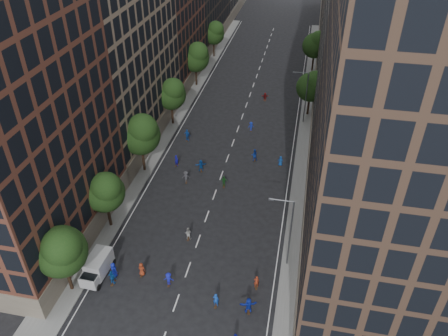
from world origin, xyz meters
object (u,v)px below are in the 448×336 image
skater_1 (216,300)px  streetlamp_near (289,230)px  streetlamp_far (305,95)px  skater_0 (114,270)px  cargo_van (97,267)px

skater_1 → streetlamp_near: bearing=-129.6°
streetlamp_far → skater_0: bearing=-114.9°
cargo_van → skater_0: cargo_van is taller
skater_1 → cargo_van: bearing=-3.6°
streetlamp_near → skater_1: streetlamp_near is taller
skater_0 → skater_1: size_ratio=1.11×
streetlamp_far → skater_1: bearing=-99.0°
streetlamp_near → skater_0: streetlamp_near is taller
streetlamp_near → streetlamp_far: same height
streetlamp_far → cargo_van: (-19.66, -38.63, -3.92)m
skater_0 → skater_1: (11.57, -1.54, -0.10)m
streetlamp_near → skater_0: bearing=-163.0°
skater_0 → skater_1: skater_0 is taller
streetlamp_near → cargo_van: 20.83m
skater_0 → streetlamp_near: bearing=-139.5°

